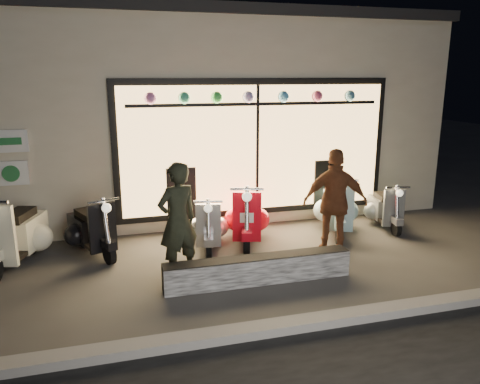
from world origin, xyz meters
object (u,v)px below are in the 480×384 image
at_px(scooter_silver, 208,224).
at_px(woman, 335,203).
at_px(graffiti_barrier, 258,270).
at_px(scooter_red, 247,216).
at_px(man, 178,221).

bearing_deg(scooter_silver, woman, -16.09).
xyz_separation_m(scooter_silver, woman, (1.92, -1.01, 0.52)).
bearing_deg(graffiti_barrier, scooter_silver, 101.92).
height_order(graffiti_barrier, scooter_silver, scooter_silver).
xyz_separation_m(graffiti_barrier, scooter_silver, (-0.37, 1.75, 0.17)).
distance_m(scooter_silver, scooter_red, 0.75).
distance_m(man, woman, 2.63).
bearing_deg(man, graffiti_barrier, 131.63).
relative_size(scooter_silver, scooter_red, 0.86).
bearing_deg(graffiti_barrier, woman, 25.45).
xyz_separation_m(scooter_red, man, (-1.44, -1.31, 0.43)).
height_order(scooter_red, man, man).
bearing_deg(woman, graffiti_barrier, 45.01).
relative_size(scooter_red, man, 0.88).
distance_m(graffiti_barrier, scooter_red, 1.90).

